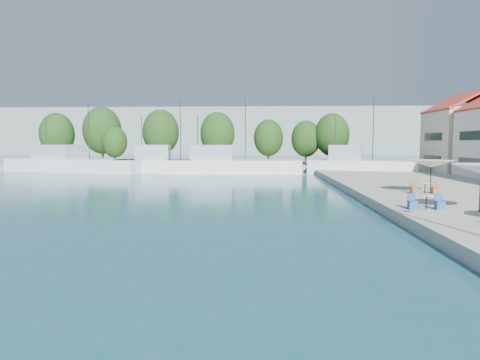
# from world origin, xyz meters

# --- Properties ---
(quay_far) EXTENTS (90.00, 16.00, 0.60)m
(quay_far) POSITION_xyz_m (-8.00, 67.00, 0.30)
(quay_far) COLOR gray
(quay_far) RESTS_ON ground
(hill_west) EXTENTS (180.00, 40.00, 16.00)m
(hill_west) POSITION_xyz_m (-30.00, 160.00, 8.00)
(hill_west) COLOR gray
(hill_west) RESTS_ON ground
(hill_east) EXTENTS (140.00, 40.00, 12.00)m
(hill_east) POSITION_xyz_m (40.00, 180.00, 6.00)
(hill_east) COLOR gray
(hill_east) RESTS_ON ground
(building_06) EXTENTS (9.00, 8.80, 10.20)m
(building_06) POSITION_xyz_m (24.00, 51.00, 5.50)
(building_06) COLOR beige
(building_06) RESTS_ON quay_right
(trawler_01) EXTENTS (22.10, 11.52, 10.20)m
(trawler_01) POSITION_xyz_m (-27.58, 57.42, 1.07)
(trawler_01) COLOR white
(trawler_01) RESTS_ON ground
(trawler_02) EXTENTS (15.35, 5.30, 10.20)m
(trawler_02) POSITION_xyz_m (-13.95, 56.12, 1.07)
(trawler_02) COLOR white
(trawler_02) RESTS_ON ground
(trawler_03) EXTENTS (18.22, 5.99, 10.20)m
(trawler_03) POSITION_xyz_m (-5.38, 54.54, 1.07)
(trawler_03) COLOR white
(trawler_03) RESTS_ON ground
(trawler_04) EXTENTS (13.93, 7.39, 10.20)m
(trawler_04) POSITION_xyz_m (11.60, 54.08, 1.07)
(trawler_04) COLOR silver
(trawler_04) RESTS_ON ground
(tree_01) EXTENTS (5.79, 5.79, 8.58)m
(tree_01) POSITION_xyz_m (-36.01, 69.87, 5.55)
(tree_01) COLOR #3F2B19
(tree_01) RESTS_ON quay_far
(tree_02) EXTENTS (6.57, 6.57, 9.73)m
(tree_02) POSITION_xyz_m (-28.69, 71.34, 6.22)
(tree_02) COLOR #3F2B19
(tree_02) RESTS_ON quay_far
(tree_03) EXTENTS (4.22, 4.22, 6.24)m
(tree_03) POSITION_xyz_m (-25.81, 69.23, 4.20)
(tree_03) COLOR #3F2B19
(tree_03) RESTS_ON quay_far
(tree_04) EXTENTS (6.21, 6.21, 9.19)m
(tree_04) POSITION_xyz_m (-18.33, 71.12, 5.90)
(tree_04) COLOR #3F2B19
(tree_04) RESTS_ON quay_far
(tree_05) EXTENTS (5.88, 5.88, 8.71)m
(tree_05) POSITION_xyz_m (-8.50, 70.69, 5.62)
(tree_05) COLOR #3F2B19
(tree_05) RESTS_ON quay_far
(tree_06) EXTENTS (5.04, 5.04, 7.47)m
(tree_06) POSITION_xyz_m (0.17, 71.79, 4.91)
(tree_06) COLOR #3F2B19
(tree_06) RESTS_ON quay_far
(tree_07) EXTENTS (4.86, 4.86, 7.19)m
(tree_07) POSITION_xyz_m (6.36, 69.96, 4.75)
(tree_07) COLOR #3F2B19
(tree_07) RESTS_ON quay_far
(tree_08) EXTENTS (5.60, 5.60, 8.29)m
(tree_08) POSITION_xyz_m (10.47, 68.81, 5.38)
(tree_08) COLOR #3F2B19
(tree_08) RESTS_ON quay_far
(umbrella_cream) EXTENTS (3.16, 3.16, 2.30)m
(umbrella_cream) POSITION_xyz_m (10.79, 28.20, 2.65)
(umbrella_cream) COLOR black
(umbrella_cream) RESTS_ON quay_right
(cafe_table_02) EXTENTS (1.82, 0.70, 0.76)m
(cafe_table_02) POSITION_xyz_m (7.73, 20.76, 0.89)
(cafe_table_02) COLOR black
(cafe_table_02) RESTS_ON quay_right
(cafe_table_03) EXTENTS (1.82, 0.70, 0.76)m
(cafe_table_03) POSITION_xyz_m (10.33, 27.94, 0.89)
(cafe_table_03) COLOR black
(cafe_table_03) RESTS_ON quay_right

